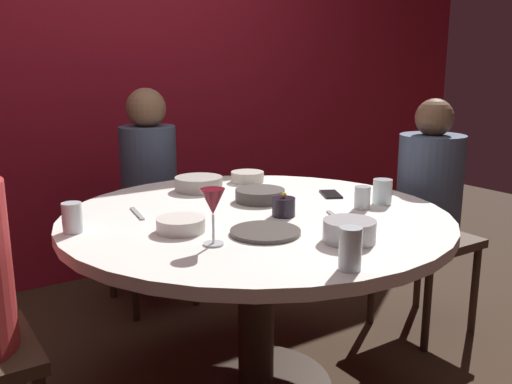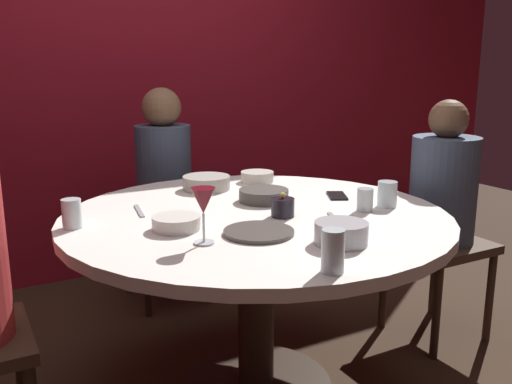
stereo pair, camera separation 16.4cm
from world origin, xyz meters
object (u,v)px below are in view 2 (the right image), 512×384
Objects in this scene: cup_near_candle at (72,214)px; bowl_sauce_side at (257,177)px; seated_diner_right at (443,194)px; cell_phone at (337,196)px; dining_table at (256,248)px; candle_holder at (283,207)px; bowl_serving_large at (341,233)px; cup_by_left_diner at (365,200)px; wine_glass at (203,203)px; cup_by_right_diner at (333,251)px; bowl_small_white at (207,183)px; cup_center_front at (387,194)px; bowl_salad_center at (264,195)px; dinner_plate at (259,232)px; seated_diner_back at (164,171)px; bowl_rice_portion at (176,223)px.

bowl_sauce_side is at bearing 21.37° from cup_near_candle.
cell_phone is at bearing -6.83° from seated_diner_right.
seated_diner_right is 0.55m from cell_phone.
dining_table is 10.23× the size of cell_phone.
bowl_serving_large is at bearing -90.92° from candle_holder.
bowl_sauce_side is 1.77× the size of cup_by_left_diner.
cup_by_right_diner is (0.20, -0.39, -0.07)m from wine_glass.
cup_center_front reaches higher than bowl_small_white.
wine_glass is at bearing -138.30° from bowl_salad_center.
bowl_serving_large is at bearing -95.67° from bowl_salad_center.
candle_holder is at bearing -110.24° from bowl_sauce_side.
dinner_plate is (-0.18, -0.14, -0.03)m from candle_holder.
bowl_sauce_side is at bearing -34.84° from seated_diner_right.
dining_table is at bearing 79.87° from cup_by_right_diner.
cup_near_candle is at bearing 144.79° from dinner_plate.
cup_by_right_diner reaches higher than bowl_salad_center.
cell_phone is 0.45m from bowl_sauce_side.
seated_diner_back is 4.98× the size of dinner_plate.
cup_by_right_diner is at bearing -142.40° from cup_center_front.
wine_glass reaches higher than cup_near_candle.
cell_phone is at bearing -70.46° from bowl_sauce_side.
cup_by_right_diner reaches higher than dinner_plate.
bowl_serving_large reaches higher than bowl_small_white.
cup_near_candle is (-1.61, 0.13, 0.09)m from seated_diner_right.
wine_glass is 2.03× the size of cup_by_left_diner.
cup_near_candle reaches higher than candle_holder.
dining_table is 14.39× the size of cup_center_front.
cup_by_left_diner is (0.69, 0.07, -0.08)m from wine_glass.
dinner_plate is at bearing -173.21° from cup_center_front.
bowl_salad_center is 2.00× the size of cup_near_candle.
wine_glass is (-0.31, -0.24, 0.26)m from dining_table.
cup_center_front is at bearing -18.38° from dining_table.
bowl_salad_center is (0.06, 0.58, -0.01)m from bowl_serving_large.
bowl_salad_center is at bearing 129.59° from cup_by_left_diner.
cell_phone is at bearing -3.48° from cup_near_candle.
bowl_salad_center is at bearing 23.95° from bowl_rice_portion.
bowl_rice_portion is at bearing -31.87° from cup_near_candle.
bowl_serving_large is at bearing 25.80° from seated_diner_right.
seated_diner_back is 11.56× the size of cup_center_front.
bowl_small_white is at bearing -173.24° from bowl_sauce_side.
cup_near_candle is 1.00× the size of cup_center_front.
bowl_small_white is at bearing 120.64° from cup_by_left_diner.
seated_diner_back reaches higher than dining_table.
cup_by_right_diner is at bearing -100.13° from dining_table.
seated_diner_back is 9.74× the size of cup_by_right_diner.
cup_by_right_diner is at bearing -136.86° from cup_by_left_diner.
seated_diner_back reaches higher than bowl_sauce_side.
seated_diner_back is at bearing 107.47° from cup_by_left_diner.
dining_table is at bearing -119.36° from bowl_sauce_side.
seated_diner_back is 5.55× the size of bowl_small_white.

